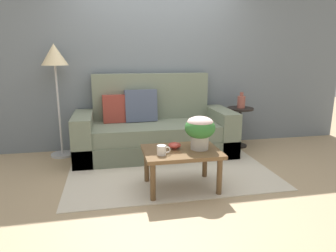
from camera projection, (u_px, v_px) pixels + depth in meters
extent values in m
plane|color=tan|center=(170.00, 172.00, 3.72)|extent=(14.00, 14.00, 0.00)
cube|color=slate|center=(154.00, 56.00, 4.54)|extent=(6.40, 0.12, 2.80)
cube|color=beige|center=(170.00, 170.00, 3.75)|extent=(2.46, 1.67, 0.01)
cube|color=#626B59|center=(155.00, 146.00, 4.30)|extent=(2.23, 0.88, 0.26)
cube|color=slate|center=(156.00, 131.00, 4.23)|extent=(1.72, 0.79, 0.21)
cube|color=slate|center=(151.00, 104.00, 4.52)|extent=(1.72, 0.16, 0.91)
cube|color=slate|center=(84.00, 137.00, 4.07)|extent=(0.26, 0.88, 0.64)
cube|color=slate|center=(221.00, 130.00, 4.45)|extent=(0.26, 0.88, 0.64)
cube|color=#93382D|center=(117.00, 109.00, 4.27)|extent=(0.40, 0.20, 0.40)
cube|color=#4C5670|center=(141.00, 106.00, 4.33)|extent=(0.47, 0.23, 0.47)
cylinder|color=brown|center=(153.00, 182.00, 2.93)|extent=(0.06, 0.06, 0.39)
cylinder|color=brown|center=(219.00, 177.00, 3.06)|extent=(0.06, 0.06, 0.39)
cylinder|color=brown|center=(147.00, 165.00, 3.38)|extent=(0.06, 0.06, 0.39)
cylinder|color=brown|center=(205.00, 161.00, 3.51)|extent=(0.06, 0.06, 0.39)
cube|color=brown|center=(181.00, 152.00, 3.17)|extent=(0.81, 0.59, 0.04)
cylinder|color=black|center=(238.00, 145.00, 4.75)|extent=(0.26, 0.26, 0.03)
cylinder|color=black|center=(239.00, 127.00, 4.68)|extent=(0.05, 0.05, 0.56)
cylinder|color=black|center=(240.00, 109.00, 4.62)|extent=(0.40, 0.40, 0.03)
cylinder|color=#B2B2B7|center=(63.00, 154.00, 4.32)|extent=(0.32, 0.32, 0.03)
cylinder|color=#B2B2B7|center=(59.00, 111.00, 4.17)|extent=(0.03, 0.03, 1.25)
cone|color=beige|center=(54.00, 54.00, 3.99)|extent=(0.35, 0.35, 0.28)
cylinder|color=#B7B2A8|center=(200.00, 142.00, 3.18)|extent=(0.19, 0.19, 0.16)
ellipsoid|color=#337533|center=(200.00, 128.00, 3.14)|extent=(0.32, 0.32, 0.23)
ellipsoid|color=beige|center=(200.00, 122.00, 3.13)|extent=(0.27, 0.27, 0.13)
cylinder|color=white|center=(162.00, 150.00, 2.99)|extent=(0.09, 0.09, 0.10)
torus|color=white|center=(167.00, 150.00, 3.01)|extent=(0.07, 0.01, 0.07)
cylinder|color=#B2382D|center=(175.00, 148.00, 3.20)|extent=(0.05, 0.05, 0.02)
ellipsoid|color=#B2382D|center=(175.00, 145.00, 3.20)|extent=(0.14, 0.14, 0.06)
cylinder|color=#934C42|center=(241.00, 102.00, 4.58)|extent=(0.12, 0.12, 0.18)
cylinder|color=#934C42|center=(242.00, 94.00, 4.55)|extent=(0.05, 0.05, 0.06)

